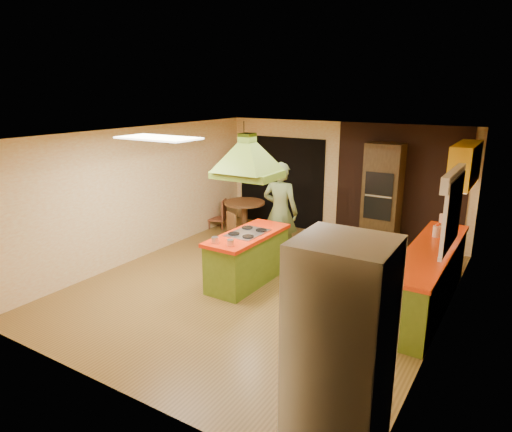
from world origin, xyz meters
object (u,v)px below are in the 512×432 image
Objects in this scene: wall_oven at (382,196)px; dining_table at (244,211)px; kitchen_island at (248,257)px; canister_large at (444,221)px; refrigerator at (340,347)px; man at (280,212)px.

wall_oven is 2.30× the size of dining_table.
canister_large is (2.72, 1.84, 0.60)m from kitchen_island.
canister_large is at bearing -40.75° from wall_oven.
kitchen_island is 3.81m from refrigerator.
refrigerator is 0.92× the size of wall_oven.
wall_oven reaches higher than kitchen_island.
dining_table is at bearing 129.04° from refrigerator.
refrigerator is 5.81m from wall_oven.
refrigerator is at bearing 119.61° from man.
wall_oven is at bearing 11.97° from dining_table.
kitchen_island is 0.80× the size of wall_oven.
wall_oven reaches higher than man.
wall_oven is 9.36× the size of canister_large.
man is 4.73m from refrigerator.
wall_oven reaches higher than canister_large.
refrigerator reaches higher than kitchen_island.
canister_large is at bearing 34.73° from kitchen_island.
refrigerator is at bearing -49.56° from dining_table.
man is 0.88× the size of wall_oven.
canister_large is (1.39, -1.15, -0.04)m from wall_oven.
kitchen_island is at bearing -115.08° from wall_oven.
kitchen_island is 1.85× the size of dining_table.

